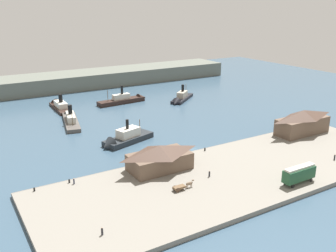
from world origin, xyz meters
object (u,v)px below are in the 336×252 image
at_px(ferry_moored_east, 70,118).
at_px(horse_cart, 183,186).
at_px(ferry_shed_west_terminal, 160,157).
at_px(ferry_approaching_west, 123,139).
at_px(pedestrian_walking_west, 102,231).
at_px(ferry_moored_west, 126,100).
at_px(pedestrian_near_east_shed, 335,157).
at_px(pedestrian_walking_east, 74,181).
at_px(mooring_post_center_west, 190,152).
at_px(mooring_post_center_east, 69,181).
at_px(ferry_mid_harbor, 59,105).
at_px(ferry_shed_central_terminal, 302,122).
at_px(pedestrian_near_west_shed, 209,174).
at_px(mooring_post_east, 34,189).
at_px(street_tram, 299,173).
at_px(mooring_post_west, 205,149).
at_px(ferry_departing_north, 181,99).

bearing_deg(ferry_moored_east, horse_cart, -85.75).
bearing_deg(ferry_shed_west_terminal, ferry_approaching_west, 87.42).
distance_m(ferry_shed_west_terminal, pedestrian_walking_west, 32.77).
xyz_separation_m(ferry_moored_west, ferry_moored_east, (-31.62, -16.24, -0.09)).
bearing_deg(ferry_shed_west_terminal, pedestrian_near_east_shed, -23.81).
distance_m(pedestrian_walking_east, ferry_moored_west, 86.64).
xyz_separation_m(ferry_shed_west_terminal, horse_cart, (-1.07, -13.16, -2.60)).
xyz_separation_m(mooring_post_center_west, mooring_post_center_east, (-37.01, -0.46, 0.00)).
bearing_deg(mooring_post_center_east, pedestrian_near_east_shed, -19.73).
relative_size(ferry_mid_harbor, ferry_approaching_west, 1.09).
xyz_separation_m(ferry_shed_central_terminal, pedestrian_near_west_shed, (-48.41, -11.24, -3.47)).
relative_size(pedestrian_near_east_shed, ferry_approaching_west, 0.08).
relative_size(mooring_post_east, ferry_moored_west, 0.04).
relative_size(street_tram, ferry_moored_east, 0.36).
relative_size(ferry_shed_west_terminal, mooring_post_east, 18.79).
xyz_separation_m(pedestrian_near_east_shed, ferry_mid_harbor, (-51.07, 102.31, -0.78)).
bearing_deg(horse_cart, mooring_post_west, 41.92).
bearing_deg(ferry_departing_north, mooring_post_center_west, -120.62).
height_order(street_tram, ferry_mid_harbor, ferry_mid_harbor).
height_order(ferry_shed_central_terminal, pedestrian_near_east_shed, ferry_shed_central_terminal).
xyz_separation_m(ferry_shed_west_terminal, pedestrian_walking_west, (-25.02, -20.99, -2.74)).
distance_m(mooring_post_center_east, ferry_approaching_west, 32.88).
height_order(horse_cart, pedestrian_near_east_shed, horse_cart).
xyz_separation_m(pedestrian_near_east_shed, ferry_moored_east, (-53.05, 79.77, -0.69)).
height_order(mooring_post_east, ferry_approaching_west, ferry_approaching_west).
height_order(ferry_shed_central_terminal, horse_cart, ferry_shed_central_terminal).
bearing_deg(mooring_post_center_west, mooring_post_center_east, -179.29).
bearing_deg(mooring_post_center_east, mooring_post_east, -179.38).
bearing_deg(ferry_mid_harbor, mooring_post_west, -73.29).
relative_size(ferry_mid_harbor, ferry_moored_west, 0.89).
bearing_deg(ferry_mid_harbor, ferry_shed_central_terminal, -52.84).
bearing_deg(ferry_shed_west_terminal, pedestrian_walking_east, 171.67).
distance_m(pedestrian_near_east_shed, mooring_post_center_west, 42.01).
xyz_separation_m(horse_cart, ferry_approaching_west, (2.25, 39.33, -0.61)).
bearing_deg(ferry_shed_central_terminal, pedestrian_walking_west, -165.41).
xyz_separation_m(pedestrian_near_west_shed, ferry_moored_west, (16.41, 86.29, -0.60)).
distance_m(ferry_shed_central_terminal, ferry_approaching_west, 61.77).
bearing_deg(mooring_post_center_east, street_tram, -31.17).
relative_size(ferry_shed_central_terminal, horse_cart, 3.39).
bearing_deg(street_tram, ferry_shed_west_terminal, 135.58).
relative_size(pedestrian_walking_west, mooring_post_east, 1.90).
bearing_deg(pedestrian_near_east_shed, ferry_departing_north, 88.77).
xyz_separation_m(pedestrian_near_west_shed, mooring_post_center_east, (-32.43, 15.47, -0.34)).
height_order(pedestrian_near_east_shed, mooring_post_east, pedestrian_near_east_shed).
bearing_deg(ferry_shed_west_terminal, mooring_post_east, 171.98).
bearing_deg(mooring_post_west, ferry_approaching_west, 129.04).
bearing_deg(ferry_moored_east, ferry_mid_harbor, 84.99).
relative_size(mooring_post_west, ferry_departing_north, 0.05).
relative_size(mooring_post_west, ferry_moored_east, 0.03).
relative_size(ferry_moored_west, ferry_approaching_west, 1.23).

